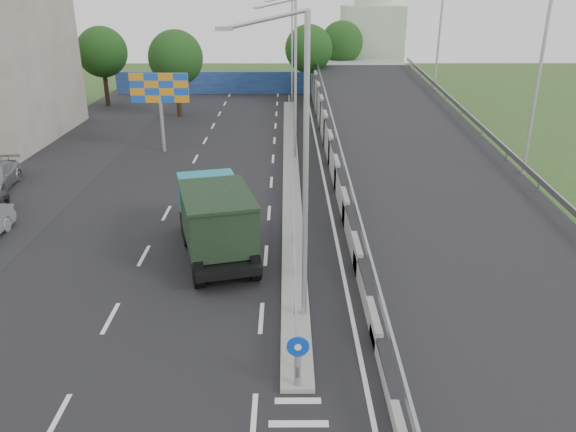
{
  "coord_description": "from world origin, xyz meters",
  "views": [
    {
      "loc": [
        -0.33,
        -10.94,
        10.74
      ],
      "look_at": [
        -0.24,
        10.2,
        2.2
      ],
      "focal_mm": 35.0,
      "sensor_mm": 36.0,
      "label": 1
    }
  ],
  "objects_px": {
    "billboard": "(160,93)",
    "dump_truck": "(215,217)",
    "lamp_post_far": "(290,44)",
    "church": "(371,38)",
    "lamp_post_mid": "(292,72)",
    "lamp_post_near": "(300,159)",
    "sign_bollard": "(298,361)"
  },
  "relations": [
    {
      "from": "billboard",
      "to": "dump_truck",
      "type": "relative_size",
      "value": 0.73
    },
    {
      "from": "lamp_post_far",
      "to": "church",
      "type": "height_order",
      "value": "church"
    },
    {
      "from": "lamp_post_mid",
      "to": "dump_truck",
      "type": "bearing_deg",
      "value": -103.29
    },
    {
      "from": "billboard",
      "to": "dump_truck",
      "type": "bearing_deg",
      "value": -71.38
    },
    {
      "from": "lamp_post_mid",
      "to": "lamp_post_near",
      "type": "bearing_deg",
      "value": -90.0
    },
    {
      "from": "sign_bollard",
      "to": "lamp_post_far",
      "type": "bearing_deg",
      "value": 89.86
    },
    {
      "from": "church",
      "to": "billboard",
      "type": "height_order",
      "value": "church"
    },
    {
      "from": "lamp_post_far",
      "to": "church",
      "type": "xyz_separation_m",
      "value": [
        9.89,
        14.0,
        -0.5
      ]
    },
    {
      "from": "lamp_post_mid",
      "to": "church",
      "type": "relative_size",
      "value": 0.73
    },
    {
      "from": "sign_bollard",
      "to": "billboard",
      "type": "height_order",
      "value": "billboard"
    },
    {
      "from": "lamp_post_far",
      "to": "church",
      "type": "bearing_deg",
      "value": 54.76
    },
    {
      "from": "lamp_post_mid",
      "to": "billboard",
      "type": "relative_size",
      "value": 1.83
    },
    {
      "from": "billboard",
      "to": "sign_bollard",
      "type": "bearing_deg",
      "value": -70.79
    },
    {
      "from": "billboard",
      "to": "lamp_post_near",
      "type": "bearing_deg",
      "value": -67.51
    },
    {
      "from": "sign_bollard",
      "to": "lamp_post_near",
      "type": "bearing_deg",
      "value": 88.36
    },
    {
      "from": "dump_truck",
      "to": "church",
      "type": "bearing_deg",
      "value": 59.82
    },
    {
      "from": "church",
      "to": "billboard",
      "type": "relative_size",
      "value": 2.51
    },
    {
      "from": "lamp_post_near",
      "to": "church",
      "type": "height_order",
      "value": "church"
    },
    {
      "from": "lamp_post_near",
      "to": "lamp_post_far",
      "type": "distance_m",
      "value": 40.0
    },
    {
      "from": "sign_bollard",
      "to": "lamp_post_far",
      "type": "height_order",
      "value": "lamp_post_far"
    },
    {
      "from": "lamp_post_far",
      "to": "church",
      "type": "distance_m",
      "value": 17.15
    },
    {
      "from": "sign_bollard",
      "to": "dump_truck",
      "type": "distance_m",
      "value": 9.73
    },
    {
      "from": "lamp_post_near",
      "to": "lamp_post_mid",
      "type": "xyz_separation_m",
      "value": [
        0.0,
        20.0,
        0.0
      ]
    },
    {
      "from": "lamp_post_mid",
      "to": "lamp_post_far",
      "type": "bearing_deg",
      "value": 90.0
    },
    {
      "from": "church",
      "to": "billboard",
      "type": "xyz_separation_m",
      "value": [
        -19.0,
        -32.0,
        -1.12
      ]
    },
    {
      "from": "church",
      "to": "dump_truck",
      "type": "height_order",
      "value": "church"
    },
    {
      "from": "sign_bollard",
      "to": "lamp_post_far",
      "type": "relative_size",
      "value": 0.17
    },
    {
      "from": "lamp_post_near",
      "to": "lamp_post_far",
      "type": "relative_size",
      "value": 1.0
    },
    {
      "from": "sign_bollard",
      "to": "billboard",
      "type": "distance_m",
      "value": 27.53
    },
    {
      "from": "lamp_post_far",
      "to": "billboard",
      "type": "distance_m",
      "value": 20.24
    },
    {
      "from": "lamp_post_near",
      "to": "church",
      "type": "bearing_deg",
      "value": 79.62
    },
    {
      "from": "lamp_post_mid",
      "to": "billboard",
      "type": "height_order",
      "value": "lamp_post_mid"
    }
  ]
}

